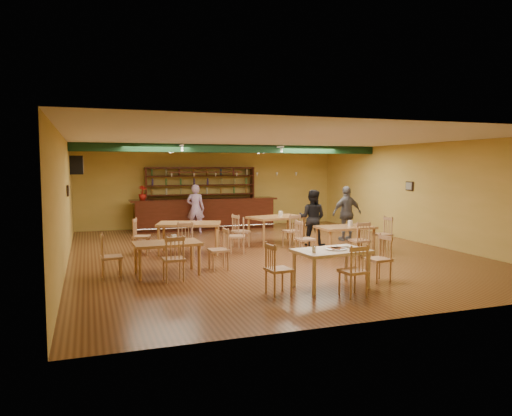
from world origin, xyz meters
name	(u,v)px	position (x,y,z in m)	size (l,w,h in m)	color
floor	(266,252)	(0.00, 0.00, 0.00)	(12.00, 12.00, 0.00)	#532F17
ceiling_beam	(235,149)	(0.00, 2.80, 2.87)	(10.00, 0.30, 0.25)	black
track_rail_left	(176,147)	(-1.80, 3.40, 2.94)	(0.05, 2.50, 0.05)	silver
track_rail_right	(269,148)	(1.40, 3.40, 2.94)	(0.05, 2.50, 0.05)	silver
ac_unit	(77,165)	(-4.80, 4.20, 2.35)	(0.34, 0.70, 0.48)	silver
picture_left	(68,191)	(-4.97, 1.00, 1.70)	(0.04, 0.34, 0.28)	black
picture_right	(410,186)	(4.97, 0.50, 1.70)	(0.04, 0.34, 0.28)	black
bar_counter	(205,214)	(-0.45, 5.15, 0.56)	(5.36, 0.85, 1.13)	#32130A
back_bar_hutch	(201,197)	(-0.45, 5.78, 1.14)	(4.15, 0.40, 2.28)	#32130A
poinsettia	(142,193)	(-2.69, 5.15, 1.38)	(0.28, 0.28, 0.51)	#A7170F
dining_table_a	(189,238)	(-1.97, 0.51, 0.41)	(1.64, 0.99, 0.82)	#A76C3B
dining_table_b	(277,230)	(0.85, 1.34, 0.41)	(1.62, 0.97, 0.81)	#A76C3B
dining_table_c	(167,258)	(-2.92, -1.80, 0.35)	(1.40, 0.84, 0.70)	#A76C3B
dining_table_d	(345,240)	(1.91, -0.91, 0.37)	(1.47, 0.88, 0.73)	#A76C3B
near_table	(331,269)	(-0.14, -3.97, 0.37)	(1.37, 0.88, 0.73)	tan
pizza_tray	(336,249)	(-0.04, -3.97, 0.74)	(0.40, 0.40, 0.01)	silver
parmesan_shaker	(314,249)	(-0.58, -4.12, 0.79)	(0.07, 0.07, 0.11)	#EAE5C6
napkin_stack	(342,246)	(0.20, -3.78, 0.75)	(0.20, 0.15, 0.03)	white
pizza_server	(341,248)	(0.10, -3.92, 0.75)	(0.32, 0.09, 0.00)	silver
side_plate	(361,249)	(0.40, -4.17, 0.74)	(0.22, 0.22, 0.01)	white
patron_bar	(196,209)	(-0.98, 4.33, 0.85)	(0.62, 0.41, 1.69)	#8A4AA0
patron_right_a	(312,218)	(1.65, 0.54, 0.82)	(0.79, 0.62, 1.63)	black
patron_right_b	(347,213)	(3.11, 1.09, 0.85)	(0.99, 0.41, 1.70)	slate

